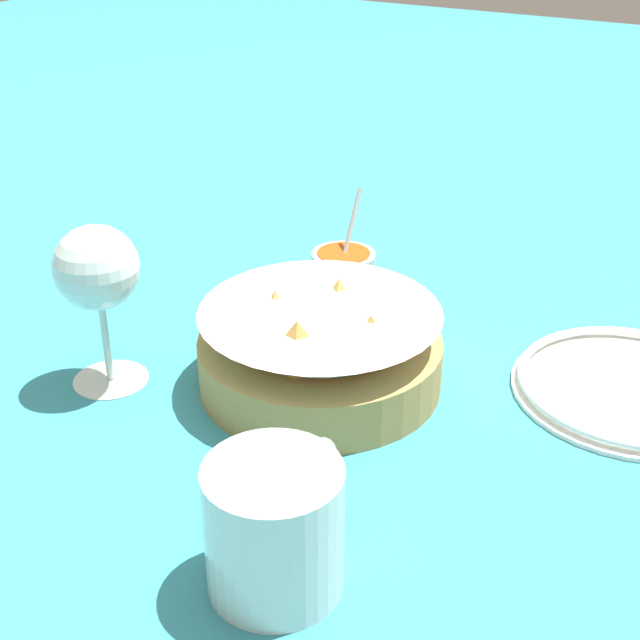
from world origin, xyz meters
TOP-DOWN VIEW (x-y plane):
  - ground_plane at (0.00, 0.00)m, footprint 4.00×4.00m
  - food_basket at (-0.03, 0.04)m, footprint 0.23×0.23m
  - sauce_cup at (0.16, 0.11)m, footprint 0.08×0.07m
  - wine_glass at (-0.12, 0.21)m, footprint 0.08×0.08m
  - beer_mug at (-0.27, -0.06)m, footprint 0.13×0.09m
  - side_plate at (0.10, -0.22)m, footprint 0.22×0.22m

SIDE VIEW (x-z plane):
  - ground_plane at x=0.00m, z-range 0.00..0.00m
  - side_plate at x=0.10m, z-range 0.00..0.01m
  - sauce_cup at x=0.16m, z-range -0.03..0.08m
  - food_basket at x=-0.03m, z-range -0.01..0.08m
  - beer_mug at x=-0.27m, z-range 0.00..0.09m
  - wine_glass at x=-0.12m, z-range 0.03..0.19m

